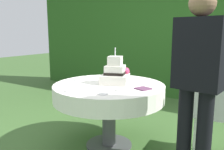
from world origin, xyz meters
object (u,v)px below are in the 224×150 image
at_px(wedding_cake, 116,74).
at_px(standing_person, 197,79).
at_px(serving_plate_near, 121,90).
at_px(napkin_stack, 143,89).
at_px(serving_plate_far, 70,90).
at_px(garden_chair, 215,109).
at_px(cake_table, 109,93).
at_px(serving_plate_right, 79,80).
at_px(serving_plate_left, 103,94).

relative_size(wedding_cake, standing_person, 0.25).
bearing_deg(serving_plate_near, napkin_stack, 42.86).
distance_m(serving_plate_far, garden_chair, 1.44).
bearing_deg(garden_chair, napkin_stack, -153.38).
height_order(napkin_stack, standing_person, standing_person).
height_order(cake_table, garden_chair, garden_chair).
distance_m(wedding_cake, serving_plate_right, 0.47).
height_order(cake_table, serving_plate_left, serving_plate_left).
relative_size(napkin_stack, garden_chair, 0.15).
distance_m(wedding_cake, serving_plate_near, 0.33).
bearing_deg(cake_table, standing_person, -14.62).
xyz_separation_m(serving_plate_left, serving_plate_right, (-0.59, 0.36, 0.00)).
distance_m(serving_plate_far, serving_plate_left, 0.35).
bearing_deg(serving_plate_near, wedding_cake, 131.69).
height_order(serving_plate_far, standing_person, standing_person).
relative_size(cake_table, serving_plate_right, 10.16).
height_order(wedding_cake, garden_chair, wedding_cake).
bearing_deg(cake_table, serving_plate_near, -33.13).
relative_size(serving_plate_left, garden_chair, 0.11).
bearing_deg(serving_plate_far, serving_plate_right, 120.38).
bearing_deg(serving_plate_far, napkin_stack, 37.86).
bearing_deg(garden_chair, serving_plate_near, -149.49).
bearing_deg(serving_plate_far, cake_table, 71.10).
bearing_deg(garden_chair, serving_plate_right, -166.95).
bearing_deg(serving_plate_right, wedding_cake, 12.45).
relative_size(cake_table, serving_plate_far, 10.46).
xyz_separation_m(cake_table, serving_plate_left, (0.19, -0.39, 0.11)).
bearing_deg(serving_plate_left, serving_plate_near, 73.77).
bearing_deg(garden_chair, cake_table, -163.72).
relative_size(cake_table, serving_plate_near, 8.89).
height_order(serving_plate_near, standing_person, standing_person).
height_order(wedding_cake, serving_plate_far, wedding_cake).
height_order(serving_plate_far, serving_plate_right, same).
xyz_separation_m(serving_plate_far, serving_plate_left, (0.34, 0.07, 0.00)).
relative_size(wedding_cake, garden_chair, 0.45).
bearing_deg(cake_table, serving_plate_left, -64.33).
xyz_separation_m(serving_plate_near, napkin_stack, (0.17, 0.15, -0.00)).
distance_m(wedding_cake, serving_plate_left, 0.49).
distance_m(napkin_stack, garden_chair, 0.74).
relative_size(serving_plate_right, standing_person, 0.08).
bearing_deg(garden_chair, serving_plate_far, -147.70).
bearing_deg(wedding_cake, napkin_stack, -12.09).
xyz_separation_m(serving_plate_left, garden_chair, (0.87, 0.70, -0.19)).
distance_m(cake_table, napkin_stack, 0.43).
distance_m(serving_plate_near, standing_person, 0.77).
bearing_deg(napkin_stack, serving_plate_left, -121.41).
bearing_deg(serving_plate_right, standing_person, -9.25).
height_order(napkin_stack, garden_chair, garden_chair).
distance_m(serving_plate_near, napkin_stack, 0.23).
bearing_deg(serving_plate_right, serving_plate_far, -59.62).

